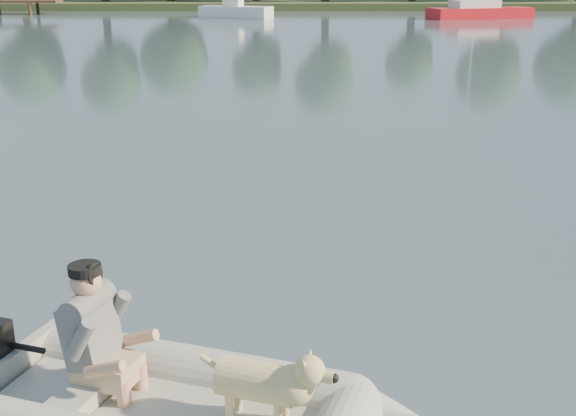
{
  "coord_description": "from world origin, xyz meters",
  "views": [
    {
      "loc": [
        -0.03,
        -5.05,
        3.21
      ],
      "look_at": [
        0.02,
        2.4,
        0.75
      ],
      "focal_mm": 45.0,
      "sensor_mm": 36.0,
      "label": 1
    }
  ],
  "objects_px": {
    "dinghy": "(173,367)",
    "sailboat": "(479,12)",
    "dog": "(257,387)",
    "man": "(93,327)",
    "motorboat": "(236,3)"
  },
  "relations": [
    {
      "from": "dinghy",
      "to": "sailboat",
      "type": "distance_m",
      "value": 49.45
    },
    {
      "from": "dog",
      "to": "sailboat",
      "type": "height_order",
      "value": "sailboat"
    },
    {
      "from": "man",
      "to": "sailboat",
      "type": "distance_m",
      "value": 49.39
    },
    {
      "from": "dinghy",
      "to": "dog",
      "type": "bearing_deg",
      "value": 4.57
    },
    {
      "from": "dinghy",
      "to": "man",
      "type": "relative_size",
      "value": 4.52
    },
    {
      "from": "dog",
      "to": "motorboat",
      "type": "height_order",
      "value": "motorboat"
    },
    {
      "from": "dinghy",
      "to": "dog",
      "type": "relative_size",
      "value": 5.23
    },
    {
      "from": "dinghy",
      "to": "man",
      "type": "distance_m",
      "value": 0.69
    },
    {
      "from": "motorboat",
      "to": "dog",
      "type": "bearing_deg",
      "value": -66.45
    },
    {
      "from": "dinghy",
      "to": "motorboat",
      "type": "distance_m",
      "value": 48.14
    },
    {
      "from": "man",
      "to": "motorboat",
      "type": "distance_m",
      "value": 47.85
    },
    {
      "from": "dinghy",
      "to": "man",
      "type": "height_order",
      "value": "man"
    },
    {
      "from": "dog",
      "to": "dinghy",
      "type": "bearing_deg",
      "value": -175.43
    },
    {
      "from": "man",
      "to": "sailboat",
      "type": "relative_size",
      "value": 0.1
    },
    {
      "from": "dinghy",
      "to": "man",
      "type": "xyz_separation_m",
      "value": [
        -0.61,
        0.26,
        0.18
      ]
    }
  ]
}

